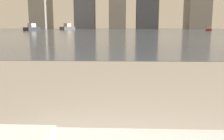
{
  "coord_description": "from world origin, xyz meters",
  "views": [
    {
      "loc": [
        0.23,
        -0.04,
        0.98
      ],
      "look_at": [
        0.13,
        2.31,
        0.57
      ],
      "focal_mm": 40.0,
      "sensor_mm": 36.0,
      "label": 1
    }
  ],
  "objects": [
    {
      "name": "skyline_tower_1",
      "position": [
        -17.29,
        118.0,
        13.12
      ],
      "size": [
        9.29,
        6.22,
        26.24
      ],
      "color": "slate",
      "rests_on": "ground_plane"
    },
    {
      "name": "harbor_boat_2",
      "position": [
        -16.28,
        75.3,
        0.71
      ],
      "size": [
        3.93,
        5.53,
        1.97
      ],
      "color": "#4C4C51",
      "rests_on": "harbor_water"
    },
    {
      "name": "harbor_boat_3",
      "position": [
        20.36,
        59.75,
        0.36
      ],
      "size": [
        1.31,
        2.75,
        0.99
      ],
      "color": "maroon",
      "rests_on": "harbor_water"
    },
    {
      "name": "harbor_water",
      "position": [
        0.0,
        62.0,
        0.01
      ],
      "size": [
        180.0,
        110.0,
        0.01
      ],
      "color": "slate",
      "rests_on": "ground_plane"
    },
    {
      "name": "harbor_boat_1",
      "position": [
        -21.59,
        59.97,
        0.62
      ],
      "size": [
        2.87,
        4.88,
        1.73
      ],
      "color": "#2D2D33",
      "rests_on": "harbor_water"
    }
  ]
}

